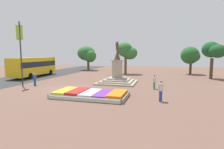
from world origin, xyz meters
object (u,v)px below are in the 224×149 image
Objects in this scene: flower_planter at (90,94)px; kerb_bollard_mid_b at (22,82)px; banner_pole at (21,51)px; pedestrian_with_handbag at (35,78)px; city_bus at (34,66)px; pedestrian_near_planter at (161,89)px; statue_monument at (117,76)px; pedestrian_crossing_plaza at (154,81)px.

flower_planter is 10.91m from kerb_bollard_mid_b.
banner_pole reaches higher than pedestrian_with_handbag.
pedestrian_near_planter is (20.54, -10.80, -0.84)m from city_bus.
flower_planter is 1.20× the size of statue_monument.
pedestrian_with_handbag is at bearing 1.56° from kerb_bollard_mid_b.
city_bus is (-14.61, 10.86, 1.59)m from flower_planter.
pedestrian_with_handbag reaches higher than kerb_bollard_mid_b.
pedestrian_crossing_plaza reaches higher than kerb_bollard_mid_b.
city_bus reaches higher than flower_planter.
kerb_bollard_mid_b is at bearing -178.44° from pedestrian_with_handbag.
statue_monument is (0.52, 7.94, 0.63)m from flower_planter.
statue_monument is 3.52× the size of pedestrian_with_handbag.
banner_pole is 0.75× the size of city_bus.
pedestrian_with_handbag reaches higher than flower_planter.
pedestrian_near_planter is 1.10× the size of pedestrian_crossing_plaza.
flower_planter is 7.34m from pedestrian_crossing_plaza.
pedestrian_near_planter is at bearing -27.73° from city_bus.
statue_monument reaches higher than pedestrian_with_handbag.
pedestrian_with_handbag is 0.99× the size of pedestrian_crossing_plaza.
banner_pole reaches higher than pedestrian_near_planter.
city_bus reaches higher than pedestrian_crossing_plaza.
statue_monument is at bearing 124.48° from pedestrian_near_planter.
pedestrian_near_planter is at bearing -12.02° from kerb_bollard_mid_b.
pedestrian_near_planter is at bearing 0.56° from flower_planter.
pedestrian_with_handbag is (-9.10, -4.37, 0.00)m from statue_monument.
pedestrian_crossing_plaza is (14.73, 2.47, -3.22)m from banner_pole.
flower_planter is 0.66× the size of city_bus.
pedestrian_crossing_plaza is (4.78, -2.91, 0.01)m from statue_monument.
pedestrian_near_planter is at bearing -55.52° from statue_monument.
city_bus is 8.61m from kerb_bollard_mid_b.
statue_monument reaches higher than pedestrian_crossing_plaza.
pedestrian_near_planter is (5.94, 0.06, 0.74)m from flower_planter.
pedestrian_near_planter is 16.64m from kerb_bollard_mid_b.
statue_monument is 10.10m from pedestrian_with_handbag.
statue_monument is at bearing 86.24° from flower_planter.
pedestrian_with_handbag is at bearing -154.33° from statue_monument.
banner_pole is at bearing 164.78° from flower_planter.
pedestrian_crossing_plaza is (13.88, 1.46, 0.01)m from pedestrian_with_handbag.
pedestrian_near_planter reaches higher than kerb_bollard_mid_b.
city_bus is 20.76m from pedestrian_crossing_plaza.
banner_pole is (-9.43, 2.57, 3.86)m from flower_planter.
pedestrian_with_handbag is at bearing 157.41° from flower_planter.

